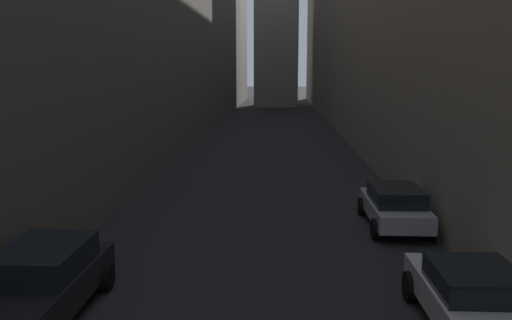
% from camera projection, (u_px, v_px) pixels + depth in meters
% --- Properties ---
extents(ground_plane, '(264.00, 264.00, 0.00)m').
position_uv_depth(ground_plane, '(272.00, 136.00, 40.91)').
color(ground_plane, '#232326').
extents(building_block_right, '(10.35, 108.00, 18.80)m').
position_uv_depth(building_block_right, '(407.00, 17.00, 40.78)').
color(building_block_right, gray).
rests_on(building_block_right, ground).
extents(parked_car_left_third, '(1.96, 4.17, 1.54)m').
position_uv_depth(parked_car_left_third, '(43.00, 281.00, 10.78)').
color(parked_car_left_third, black).
rests_on(parked_car_left_third, ground).
extents(parked_car_right_third, '(1.94, 3.91, 1.38)m').
position_uv_depth(parked_car_right_third, '(472.00, 297.00, 10.18)').
color(parked_car_right_third, silver).
rests_on(parked_car_right_third, ground).
extents(parked_car_right_far, '(1.91, 3.98, 1.40)m').
position_uv_depth(parked_car_right_far, '(395.00, 205.00, 17.02)').
color(parked_car_right_far, '#B7B7BC').
rests_on(parked_car_right_far, ground).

